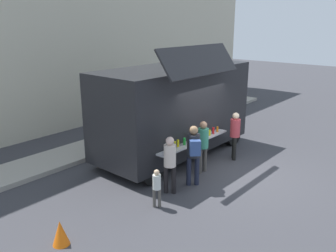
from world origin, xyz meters
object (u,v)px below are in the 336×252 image
customer_front_ordering (203,142)px  customer_rear_waiting (170,160)px  customer_mid_with_backpack (194,150)px  customer_extra_browsing (235,132)px  trash_bin (190,111)px  child_near_queue (157,185)px  food_truck_main (175,108)px  traffic_cone_orange (60,233)px

customer_front_ordering → customer_rear_waiting: (-1.72, -0.12, -0.02)m
customer_mid_with_backpack → customer_rear_waiting: (-0.78, 0.21, -0.11)m
customer_mid_with_backpack → customer_extra_browsing: (2.54, 0.14, -0.11)m
trash_bin → customer_rear_waiting: size_ratio=0.53×
customer_front_ordering → customer_mid_with_backpack: customer_mid_with_backpack is taller
child_near_queue → customer_extra_browsing: bearing=-30.0°
customer_front_ordering → customer_mid_with_backpack: 1.00m
customer_mid_with_backpack → child_near_queue: bearing=136.0°
child_near_queue → customer_mid_with_backpack: bearing=-31.1°
customer_rear_waiting → trash_bin: bearing=3.0°
food_truck_main → child_near_queue: bearing=-147.1°
food_truck_main → child_near_queue: food_truck_main is taller
trash_bin → food_truck_main: bearing=-149.9°
traffic_cone_orange → customer_extra_browsing: customer_extra_browsing is taller
customer_rear_waiting → child_near_queue: bearing=167.3°
customer_rear_waiting → child_near_queue: (-0.80, -0.24, -0.35)m
trash_bin → customer_extra_browsing: 5.14m
traffic_cone_orange → customer_extra_browsing: 6.63m
traffic_cone_orange → customer_mid_with_backpack: (4.05, -0.46, 0.80)m
customer_extra_browsing → food_truck_main: bearing=-6.0°
trash_bin → customer_mid_with_backpack: bearing=-142.6°
customer_extra_browsing → child_near_queue: size_ratio=1.59×
customer_extra_browsing → child_near_queue: bearing=57.8°
trash_bin → customer_rear_waiting: 7.55m
customer_mid_with_backpack → customer_rear_waiting: 0.82m
traffic_cone_orange → trash_bin: 10.34m
trash_bin → customer_rear_waiting: customer_rear_waiting is taller
traffic_cone_orange → customer_rear_waiting: bearing=-4.5°
food_truck_main → customer_front_ordering: bearing=-110.4°
customer_front_ordering → trash_bin: bearing=-40.2°
customer_mid_with_backpack → child_near_queue: customer_mid_with_backpack is taller
food_truck_main → customer_front_ordering: size_ratio=3.57×
child_near_queue → food_truck_main: bearing=-0.3°
customer_rear_waiting → child_near_queue: size_ratio=1.58×
customer_rear_waiting → customer_extra_browsing: (3.32, -0.07, 0.01)m
food_truck_main → customer_mid_with_backpack: size_ratio=3.33×
trash_bin → customer_extra_browsing: (-3.02, -4.12, 0.54)m
customer_rear_waiting → customer_mid_with_backpack: bearing=-44.3°
customer_front_ordering → customer_rear_waiting: size_ratio=1.02×
customer_front_ordering → child_near_queue: size_ratio=1.60×
customer_front_ordering → customer_extra_browsing: size_ratio=1.01×
customer_extra_browsing → child_near_queue: 4.14m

